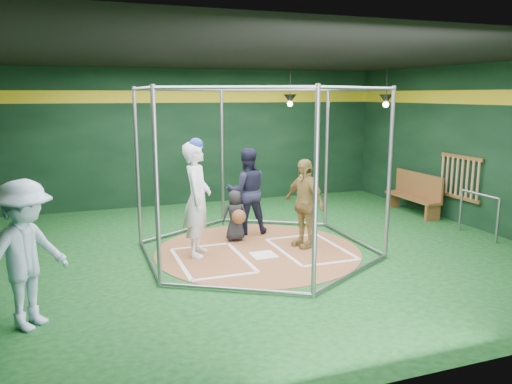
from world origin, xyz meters
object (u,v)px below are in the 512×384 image
object	(u,v)px
batter_figure	(197,198)
dugout_bench	(415,193)
visitor_leopard	(304,203)
umpire	(247,191)

from	to	relation	value
batter_figure	dugout_bench	world-z (taller)	batter_figure
visitor_leopard	umpire	bearing A→B (deg)	-167.40
visitor_leopard	dugout_bench	world-z (taller)	visitor_leopard
visitor_leopard	dugout_bench	bearing A→B (deg)	95.34
batter_figure	umpire	size ratio (longest dim) A/B	1.18
batter_figure	dugout_bench	distance (m)	5.91
batter_figure	umpire	world-z (taller)	batter_figure
dugout_bench	batter_figure	bearing A→B (deg)	-166.52
visitor_leopard	umpire	world-z (taller)	umpire
umpire	visitor_leopard	bearing A→B (deg)	127.83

